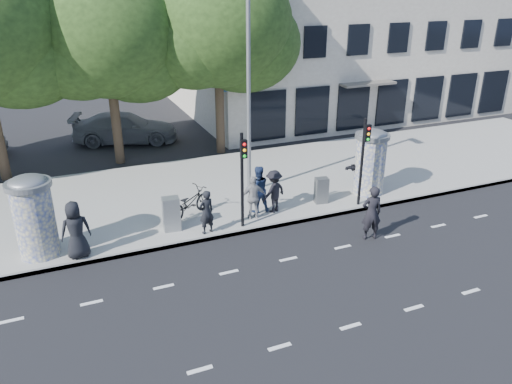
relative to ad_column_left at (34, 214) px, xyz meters
name	(u,v)px	position (x,y,z in m)	size (l,w,h in m)	color
ground	(309,282)	(7.20, -4.50, -1.54)	(120.00, 120.00, 0.00)	black
sidewalk	(224,188)	(7.20, 3.00, -1.46)	(40.00, 8.00, 0.15)	gray
curb	(262,228)	(7.20, -0.95, -1.46)	(40.00, 0.10, 0.16)	slate
lane_dash_near	(351,326)	(7.20, -6.70, -1.53)	(32.00, 0.12, 0.01)	silver
lane_dash_far	(288,259)	(7.20, -3.10, -1.53)	(32.00, 0.12, 0.01)	silver
ad_column_left	(34,214)	(0.00, 0.00, 0.00)	(1.36, 1.36, 2.65)	beige
ad_column_right	(370,160)	(12.40, 0.20, 0.00)	(1.36, 1.36, 2.65)	beige
traffic_pole_near	(243,171)	(6.60, -0.71, 0.69)	(0.22, 0.31, 3.40)	black
traffic_pole_far	(363,153)	(11.40, -0.71, 0.69)	(0.22, 0.31, 3.40)	black
street_lamp	(249,77)	(8.00, 2.13, 3.26)	(0.25, 0.93, 8.00)	slate
tree_near_left	(106,31)	(3.70, 8.20, 4.53)	(6.80, 6.80, 8.97)	#38281C
tree_center	(217,23)	(8.70, 7.80, 4.77)	(7.00, 7.00, 9.30)	#38281C
building	(329,14)	(19.20, 15.49, 4.46)	(20.30, 15.85, 12.00)	#AA9F8F
ped_a	(76,230)	(1.12, -0.65, -0.45)	(0.91, 0.59, 1.87)	black
ped_b	(206,212)	(5.30, -0.65, -0.61)	(0.57, 0.37, 1.56)	black
ped_c	(258,189)	(7.56, 0.26, -0.49)	(0.87, 0.68, 1.79)	navy
ped_d	(274,191)	(8.11, 0.03, -0.58)	(1.05, 0.60, 1.62)	black
ped_e	(254,198)	(7.20, -0.21, -0.58)	(0.95, 0.54, 1.62)	gray
ped_f	(365,168)	(12.38, 0.49, -0.42)	(1.80, 0.65, 1.94)	black
man_road	(372,213)	(10.36, -2.91, -0.58)	(0.70, 0.46, 1.92)	black
bicycle	(189,203)	(5.11, 0.83, -0.86)	(2.03, 0.71, 1.06)	black
cabinet_left	(171,214)	(4.24, 0.02, -0.79)	(0.58, 0.42, 1.21)	gray
cabinet_right	(321,190)	(10.14, 0.04, -0.88)	(0.49, 0.35, 1.02)	#5D5F61
car_right	(125,128)	(4.51, 11.41, -0.74)	(5.47, 2.22, 1.59)	slate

